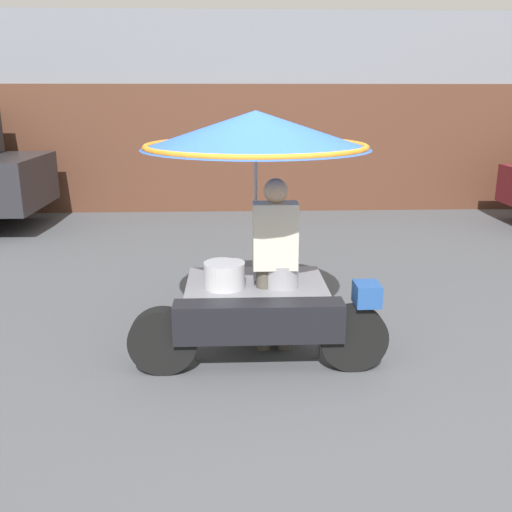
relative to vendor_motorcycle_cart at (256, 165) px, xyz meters
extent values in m
plane|color=#4C4F54|center=(0.16, -0.77, -1.63)|extent=(36.00, 36.00, 0.00)
cube|color=gray|center=(0.16, 7.23, 0.21)|extent=(28.00, 2.00, 3.68)
cube|color=#563323|center=(0.16, 6.20, -0.43)|extent=(23.80, 0.06, 2.39)
cylinder|color=black|center=(0.78, -0.52, -1.35)|extent=(0.56, 0.14, 0.56)
cylinder|color=black|center=(-0.78, -0.52, -1.35)|extent=(0.56, 0.14, 0.56)
cube|color=black|center=(0.00, -0.52, -1.19)|extent=(1.38, 0.24, 0.32)
cube|color=#234C93|center=(0.87, -0.52, -0.97)|extent=(0.20, 0.24, 0.18)
cylinder|color=black|center=(0.00, 0.34, -1.38)|extent=(0.50, 0.14, 0.50)
cylinder|color=#515156|center=(0.52, -0.31, -1.35)|extent=(0.03, 0.03, 0.56)
cylinder|color=#515156|center=(0.52, 0.45, -1.35)|extent=(0.03, 0.03, 0.56)
cylinder|color=#515156|center=(-0.53, -0.31, -1.35)|extent=(0.03, 0.03, 0.56)
cylinder|color=#515156|center=(-0.53, 0.45, -1.35)|extent=(0.03, 0.03, 0.56)
cube|color=gray|center=(0.00, 0.07, -1.06)|extent=(1.24, 0.89, 0.02)
cylinder|color=#B2B2B7|center=(0.00, 0.07, -0.46)|extent=(0.03, 0.03, 1.18)
cone|color=blue|center=(0.00, 0.07, 0.29)|extent=(1.94, 1.94, 0.31)
torus|color=orange|center=(0.00, 0.07, 0.15)|extent=(1.90, 1.90, 0.05)
cylinder|color=#B7B7BC|center=(-0.28, -0.09, -0.94)|extent=(0.36, 0.36, 0.22)
cylinder|color=#939399|center=(0.21, -0.06, -0.94)|extent=(0.31, 0.31, 0.21)
cylinder|color=#4C473D|center=(0.06, -0.10, -1.25)|extent=(0.14, 0.14, 0.76)
cylinder|color=#4C473D|center=(0.24, -0.10, -1.25)|extent=(0.14, 0.14, 0.76)
cube|color=beige|center=(0.15, -0.10, -0.59)|extent=(0.38, 0.22, 0.57)
sphere|color=tan|center=(0.15, -0.10, -0.20)|extent=(0.21, 0.21, 0.21)
cylinder|color=black|center=(-4.42, 5.62, -1.25)|extent=(0.76, 0.24, 0.76)
camera|label=1|loc=(-0.20, -4.80, 0.57)|focal=40.00mm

